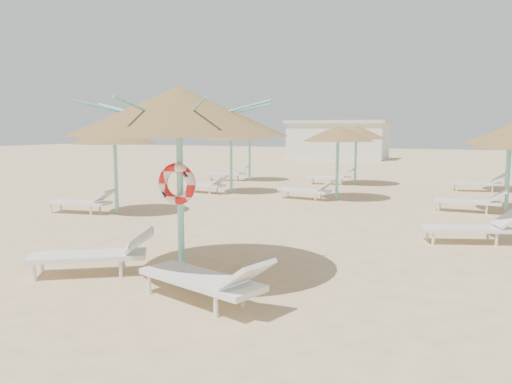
% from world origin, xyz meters
% --- Properties ---
extents(ground, '(120.00, 120.00, 0.00)m').
position_xyz_m(ground, '(0.00, 0.00, 0.00)').
color(ground, '#DAB585').
rests_on(ground, ground).
extents(main_palapa, '(3.60, 3.60, 3.23)m').
position_xyz_m(main_palapa, '(-0.06, 0.14, 2.81)').
color(main_palapa, '#78D0CB').
rests_on(main_palapa, ground).
extents(lounger_main_a, '(2.12, 1.68, 0.77)m').
position_xyz_m(lounger_main_a, '(-1.56, -0.23, 0.37)').
color(lounger_main_a, white).
rests_on(lounger_main_a, ground).
extents(lounger_main_b, '(2.32, 1.32, 0.81)m').
position_xyz_m(lounger_main_b, '(0.97, -0.82, 0.39)').
color(lounger_main_b, white).
rests_on(lounger_main_b, ground).
extents(palapa_field, '(19.92, 13.36, 2.71)m').
position_xyz_m(palapa_field, '(2.21, 10.77, 2.29)').
color(palapa_field, '#78D0CB').
rests_on(palapa_field, ground).
extents(service_hut, '(8.40, 4.40, 3.25)m').
position_xyz_m(service_hut, '(-6.00, 35.00, 1.64)').
color(service_hut, silver).
rests_on(service_hut, ground).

